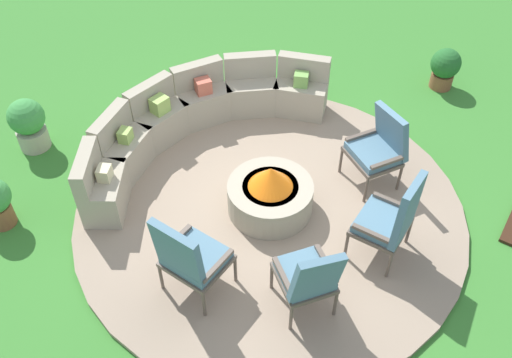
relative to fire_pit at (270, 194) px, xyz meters
name	(u,v)px	position (x,y,z in m)	size (l,w,h in m)	color
ground_plane	(270,211)	(0.00, 0.00, -0.31)	(24.00, 24.00, 0.00)	#387A2D
patio_circle	(270,210)	(0.00, 0.00, -0.28)	(4.70, 4.70, 0.06)	gray
fire_pit	(270,194)	(0.00, 0.00, 0.00)	(1.02, 1.02, 0.66)	#9E937F
curved_stone_bench	(194,120)	(0.53, 1.53, 0.08)	(3.64, 1.98, 0.83)	#9E937F
lounge_chair_front_left	(190,257)	(-1.44, 0.06, 0.32)	(0.62, 0.64, 1.13)	brown
lounge_chair_front_right	(308,277)	(-0.98, -1.04, 0.28)	(0.75, 0.79, 1.03)	brown
lounge_chair_back_left	(392,219)	(0.12, -1.43, 0.33)	(0.63, 0.55, 1.17)	brown
lounge_chair_back_right	(380,146)	(1.15, -0.84, 0.29)	(0.78, 0.82, 1.04)	brown
potted_plant_1	(445,67)	(3.62, -0.84, 0.04)	(0.45, 0.45, 0.64)	brown
potted_plant_2	(28,123)	(-0.71, 3.33, 0.10)	(0.48, 0.48, 0.75)	#A89E8E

